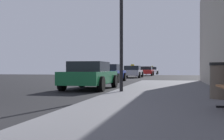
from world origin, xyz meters
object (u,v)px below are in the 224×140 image
trash_bin (221,80)px  car_red (146,71)px  street_lamp (121,3)px  car_blue (109,73)px  car_green (90,75)px  car_white (152,71)px  car_silver (133,72)px

trash_bin → car_red: (-5.01, 31.29, 0.01)m
street_lamp → car_blue: size_ratio=1.10×
car_green → street_lamp: bearing=-54.3°
street_lamp → car_white: 38.97m
street_lamp → car_silver: (-2.54, 20.25, -2.63)m
car_white → car_red: bearing=-90.6°
trash_bin → car_silver: size_ratio=0.23×
car_red → trash_bin: bearing=-80.9°
street_lamp → car_silver: size_ratio=1.12×
trash_bin → car_red: 31.69m
car_green → car_blue: bearing=96.4°
street_lamp → car_white: street_lamp is taller
street_lamp → car_blue: street_lamp is taller
car_white → trash_bin: bearing=-83.1°
car_blue → car_silver: 9.92m
trash_bin → street_lamp: street_lamp is taller
car_green → car_blue: 7.62m
street_lamp → car_silver: 20.58m
street_lamp → car_green: (-1.99, 2.77, -2.63)m
trash_bin → car_green: size_ratio=0.23×
trash_bin → car_green: (-5.02, 4.62, 0.01)m
car_silver → car_white: bearing=88.0°
trash_bin → car_green: car_green is taller
car_silver → trash_bin: bearing=-75.8°
trash_bin → street_lamp: size_ratio=0.21×
car_white → car_green: bearing=-90.2°
trash_bin → street_lamp: bearing=148.6°
car_green → car_red: (0.01, 26.67, 0.00)m
trash_bin → car_red: size_ratio=0.23×
car_green → car_red: size_ratio=0.97×
car_silver → street_lamp: bearing=-82.9°
trash_bin → car_green: 6.82m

